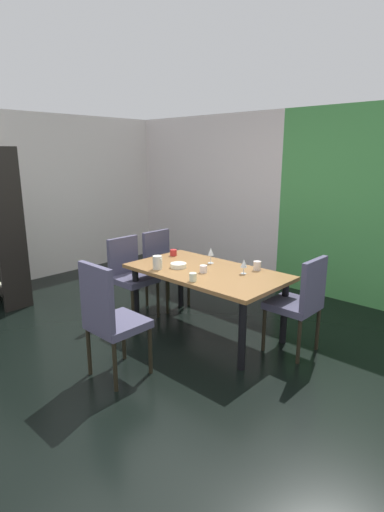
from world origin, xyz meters
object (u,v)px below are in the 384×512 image
(wine_glass_corner, at_px, (211,252))
(cup_south, at_px, (257,266))
(chair_left_far, at_px, (163,264))
(cup_near_window, at_px, (203,269))
(dining_table, at_px, (206,277))
(pitcher_left, at_px, (157,262))
(chair_right_far, at_px, (300,300))
(chair_head_near, at_px, (109,316))
(cup_rear, at_px, (173,253))
(wine_glass_right, at_px, (244,264))
(serving_bowl_north, at_px, (178,265))
(chair_left_near, at_px, (130,272))
(cup_center, at_px, (193,277))

(wine_glass_corner, bearing_deg, cup_south, 13.27)
(chair_left_far, height_order, cup_near_window, chair_left_far)
(dining_table, distance_m, pitcher_left, 0.54)
(chair_right_far, xyz_separation_m, chair_head_near, (-0.96, -1.52, 0.03))
(chair_head_near, height_order, cup_rear, chair_head_near)
(wine_glass_right, height_order, pitcher_left, wine_glass_right)
(dining_table, relative_size, wine_glass_corner, 9.45)
(chair_head_near, height_order, wine_glass_corner, chair_head_near)
(dining_table, height_order, cup_near_window, cup_near_window)
(wine_glass_corner, bearing_deg, serving_bowl_north, -110.90)
(chair_right_far, bearing_deg, chair_left_far, 90.00)
(dining_table, relative_size, cup_south, 17.55)
(wine_glass_right, relative_size, cup_near_window, 1.96)
(dining_table, relative_size, chair_head_near, 1.61)
(chair_head_near, xyz_separation_m, wine_glass_right, (0.36, 1.41, 0.24))
(pitcher_left, bearing_deg, serving_bowl_north, 58.05)
(dining_table, bearing_deg, wine_glass_corner, 121.11)
(chair_head_near, distance_m, pitcher_left, 1.03)
(wine_glass_right, bearing_deg, serving_bowl_north, -155.60)
(chair_left_near, height_order, chair_head_near, chair_head_near)
(wine_glass_right, relative_size, cup_rear, 1.88)
(wine_glass_right, xyz_separation_m, wine_glass_corner, (-0.51, 0.08, 0.02))
(dining_table, height_order, wine_glass_corner, wine_glass_corner)
(dining_table, bearing_deg, pitcher_left, -141.14)
(chair_left_near, height_order, wine_glass_right, chair_left_near)
(wine_glass_right, height_order, cup_center, wine_glass_right)
(chair_left_far, xyz_separation_m, cup_near_window, (0.99, -0.35, 0.20))
(wine_glass_corner, relative_size, cup_rear, 2.18)
(chair_right_far, bearing_deg, pitcher_left, 113.43)
(cup_center, distance_m, pitcher_left, 0.56)
(serving_bowl_north, relative_size, cup_center, 2.15)
(dining_table, xyz_separation_m, chair_head_near, (0.00, -1.25, -0.05))
(chair_left_near, bearing_deg, cup_near_window, 100.27)
(serving_bowl_north, relative_size, cup_near_window, 2.21)
(dining_table, distance_m, wine_glass_corner, 0.35)
(serving_bowl_north, bearing_deg, chair_right_far, 17.75)
(chair_left_far, xyz_separation_m, wine_glass_right, (1.33, -0.10, 0.27))
(cup_rear, height_order, pitcher_left, pitcher_left)
(chair_left_near, xyz_separation_m, cup_center, (1.11, -0.11, 0.21))
(dining_table, xyz_separation_m, chair_right_far, (0.96, 0.27, -0.08))
(dining_table, bearing_deg, chair_head_near, -89.88)
(dining_table, distance_m, chair_left_far, 1.00)
(cup_near_window, xyz_separation_m, cup_south, (0.36, 0.45, 0.01))
(chair_head_near, height_order, cup_near_window, chair_head_near)
(cup_south, bearing_deg, cup_near_window, -128.61)
(chair_head_near, distance_m, cup_south, 1.67)
(chair_left_near, distance_m, cup_near_window, 1.03)
(serving_bowl_north, height_order, pitcher_left, pitcher_left)
(pitcher_left, bearing_deg, cup_center, -4.71)
(dining_table, height_order, pitcher_left, pitcher_left)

